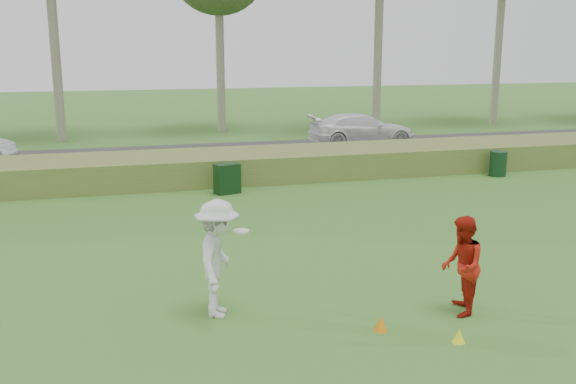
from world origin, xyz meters
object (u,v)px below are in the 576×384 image
object	(u,v)px
player_white	(218,259)
cone_orange	(381,324)
player_red	(462,266)
trash_bin	(498,164)
car_right	(362,129)
cone_yellow	(459,336)
utility_cabinet	(227,179)

from	to	relation	value
player_white	cone_orange	distance (m)	2.86
player_red	trash_bin	distance (m)	12.68
player_red	car_right	xyz separation A→B (m)	(5.43, 18.01, -0.09)
cone_yellow	player_red	bearing A→B (deg)	59.58
player_white	car_right	xyz separation A→B (m)	(9.39, 16.99, -0.24)
cone_yellow	trash_bin	size ratio (longest dim) A/B	0.25
cone_orange	utility_cabinet	bearing A→B (deg)	93.42
trash_bin	player_red	bearing A→B (deg)	-125.94
player_white	player_red	bearing A→B (deg)	-85.77
cone_orange	utility_cabinet	distance (m)	10.39
player_red	utility_cabinet	size ratio (longest dim) A/B	1.84
utility_cabinet	car_right	xyz separation A→B (m)	(7.62, 7.93, 0.30)
cone_orange	cone_yellow	size ratio (longest dim) A/B	1.08
player_red	cone_orange	distance (m)	1.76
cone_yellow	car_right	bearing A→B (deg)	72.44
utility_cabinet	trash_bin	world-z (taller)	utility_cabinet
player_white	utility_cabinet	world-z (taller)	player_white
utility_cabinet	trash_bin	xyz separation A→B (m)	(9.63, 0.18, -0.03)
utility_cabinet	player_white	bearing A→B (deg)	-117.01
cone_orange	car_right	distance (m)	19.60
player_white	cone_yellow	size ratio (longest dim) A/B	9.01
player_red	car_right	bearing A→B (deg)	-172.95
cone_orange	player_red	bearing A→B (deg)	10.19
cone_orange	trash_bin	xyz separation A→B (m)	(9.01, 10.54, 0.32)
player_red	trash_bin	world-z (taller)	player_red
cone_yellow	trash_bin	xyz separation A→B (m)	(8.02, 11.26, 0.33)
cone_yellow	car_right	distance (m)	19.95
car_right	player_white	bearing A→B (deg)	154.46
player_white	trash_bin	bearing A→B (deg)	-32.22
player_red	trash_bin	xyz separation A→B (m)	(7.44, 10.26, -0.41)
utility_cabinet	player_red	bearing A→B (deg)	-93.72
cone_orange	utility_cabinet	size ratio (longest dim) A/B	0.26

